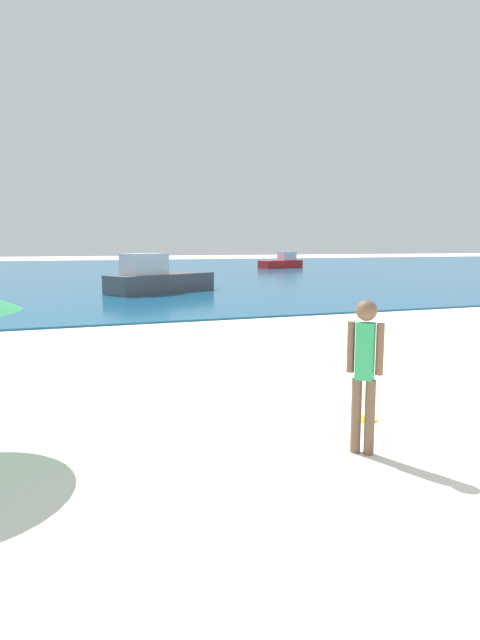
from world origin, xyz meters
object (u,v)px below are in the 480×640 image
object	(u,v)px
person_standing	(365,368)
frisbee	(367,419)
boat_far	(282,262)
boat_near	(157,279)

from	to	relation	value
person_standing	frisbee	size ratio (longest dim) A/B	6.41
person_standing	frisbee	distance (m)	1.46
frisbee	boat_far	xyz separation A→B (m)	(16.47, 38.73, 0.56)
boat_far	boat_near	bearing A→B (deg)	33.92
frisbee	boat_far	world-z (taller)	boat_far
person_standing	boat_near	world-z (taller)	boat_near
person_standing	boat_far	world-z (taller)	person_standing
boat_near	boat_far	xyz separation A→B (m)	(15.55, 20.48, -0.10)
boat_far	frisbee	bearing A→B (deg)	48.11
frisbee	person_standing	bearing A→B (deg)	-126.04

